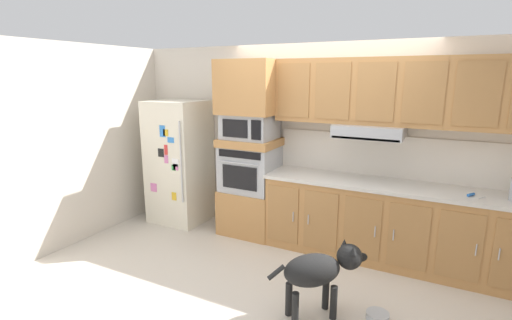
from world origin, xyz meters
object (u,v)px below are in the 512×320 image
Objects in this scene: refrigerator at (179,162)px; microwave at (250,126)px; dog at (320,270)px; dog_food_bowl at (378,316)px; built_in_oven at (250,168)px; screwdriver at (472,195)px.

microwave is (1.13, 0.07, 0.58)m from refrigerator.
refrigerator is at bearing 110.41° from dog.
dog_food_bowl is (1.90, -1.17, -1.43)m from microwave.
microwave is (0.00, -0.00, 0.56)m from built_in_oven.
screwdriver is 0.84× the size of dog_food_bowl.
screwdriver is 1.56m from dog_food_bowl.
dog_food_bowl is at bearing -31.64° from microwave.
refrigerator is 1.13m from built_in_oven.
screwdriver reaches higher than dog_food_bowl.
refrigerator reaches higher than dog.
dog is at bearing -43.68° from built_in_oven.
microwave reaches higher than built_in_oven.
refrigerator is 2.89m from dog.
dog is at bearing -26.77° from refrigerator.
built_in_oven is at bearing 148.36° from dog_food_bowl.
microwave is 3.22× the size of dog_food_bowl.
microwave reaches higher than dog_food_bowl.
screwdriver is 0.23× the size of dog.
screwdriver reaches higher than dog.
refrigerator is 8.80× the size of dog_food_bowl.
built_in_oven is 4.19× the size of screwdriver.
microwave reaches higher than screwdriver.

